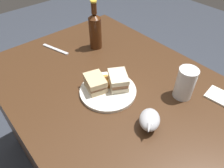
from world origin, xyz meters
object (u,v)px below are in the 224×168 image
sandwich_half_right (95,83)px  napkin (220,97)px  gravy_boat (150,120)px  cider_bottle (95,30)px  sandwich_half_left (119,80)px  fork (55,49)px  plate (108,91)px  pint_glass (185,85)px

sandwich_half_right → napkin: 0.54m
gravy_boat → cider_bottle: bearing=161.8°
sandwich_half_left → gravy_boat: size_ratio=1.01×
cider_bottle → fork: bearing=-123.0°
cider_bottle → plate: bearing=-29.3°
sandwich_half_left → fork: size_ratio=0.71×
gravy_boat → napkin: bearing=74.4°
plate → gravy_boat: (0.24, -0.00, 0.03)m
pint_glass → napkin: pint_glass is taller
sandwich_half_left → pint_glass: (0.21, 0.17, 0.02)m
pint_glass → fork: bearing=-160.5°
plate → cider_bottle: (-0.33, 0.18, 0.10)m
sandwich_half_left → sandwich_half_right: sandwich_half_left is taller
fork → sandwich_half_right: bearing=159.1°
plate → pint_glass: 0.32m
gravy_boat → fork: bearing=-179.6°
pint_glass → cider_bottle: (-0.55, -0.05, 0.05)m
plate → sandwich_half_right: sandwich_half_right is taller
cider_bottle → fork: cider_bottle is taller
plate → gravy_boat: bearing=-0.9°
sandwich_half_left → sandwich_half_right: size_ratio=1.08×
plate → fork: 0.45m
plate → fork: bearing=-178.8°
sandwich_half_left → pint_glass: bearing=39.1°
gravy_boat → napkin: 0.36m
sandwich_half_right → gravy_boat: (0.28, 0.03, -0.00)m
sandwich_half_left → pint_glass: pint_glass is taller
sandwich_half_right → napkin: bearing=44.8°
gravy_boat → fork: gravy_boat is taller
fork → gravy_boat: bearing=163.1°
plate → pint_glass: bearing=45.7°
sandwich_half_left → napkin: bearing=41.3°
napkin → fork: bearing=-155.9°
sandwich_half_left → gravy_boat: sandwich_half_left is taller
napkin → plate: bearing=-134.5°
gravy_boat → fork: 0.69m
sandwich_half_left → sandwich_half_right: 0.10m
gravy_boat → fork: size_ratio=0.70×
sandwich_half_left → fork: bearing=-172.1°
cider_bottle → napkin: bearing=13.7°
cider_bottle → fork: (-0.12, -0.19, -0.10)m
pint_glass → napkin: (0.12, 0.12, -0.06)m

